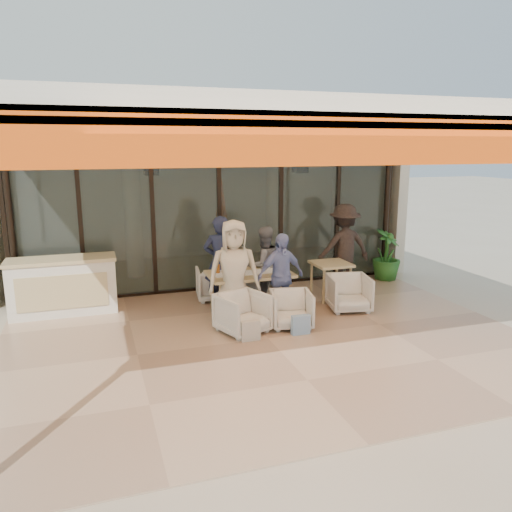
# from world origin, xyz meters

# --- Properties ---
(ground) EXTENTS (70.00, 70.00, 0.00)m
(ground) POSITION_xyz_m (0.00, 0.00, 0.00)
(ground) COLOR #C6B293
(ground) RESTS_ON ground
(terrace_floor) EXTENTS (8.00, 6.00, 0.01)m
(terrace_floor) POSITION_xyz_m (0.00, 0.00, 0.01)
(terrace_floor) COLOR tan
(terrace_floor) RESTS_ON ground
(terrace_structure) EXTENTS (8.00, 6.00, 3.40)m
(terrace_structure) POSITION_xyz_m (0.00, -0.26, 3.25)
(terrace_structure) COLOR silver
(terrace_structure) RESTS_ON ground
(glass_storefront) EXTENTS (8.08, 0.10, 3.20)m
(glass_storefront) POSITION_xyz_m (0.00, 3.00, 1.60)
(glass_storefront) COLOR #9EADA3
(glass_storefront) RESTS_ON ground
(interior_block) EXTENTS (9.05, 3.62, 3.52)m
(interior_block) POSITION_xyz_m (0.01, 5.31, 2.23)
(interior_block) COLOR silver
(interior_block) RESTS_ON ground
(host_counter) EXTENTS (1.85, 0.65, 1.04)m
(host_counter) POSITION_xyz_m (-3.06, 2.30, 0.53)
(host_counter) COLOR silver
(host_counter) RESTS_ON ground
(dining_table) EXTENTS (1.50, 0.90, 0.93)m
(dining_table) POSITION_xyz_m (0.13, 1.36, 0.69)
(dining_table) COLOR #D5BF82
(dining_table) RESTS_ON ground
(chair_far_left) EXTENTS (0.77, 0.73, 0.71)m
(chair_far_left) POSITION_xyz_m (-0.29, 2.31, 0.36)
(chair_far_left) COLOR silver
(chair_far_left) RESTS_ON ground
(chair_far_right) EXTENTS (0.59, 0.55, 0.59)m
(chair_far_right) POSITION_xyz_m (0.55, 2.31, 0.29)
(chair_far_right) COLOR silver
(chair_far_right) RESTS_ON ground
(chair_near_left) EXTENTS (0.90, 0.87, 0.73)m
(chair_near_left) POSITION_xyz_m (-0.29, 0.41, 0.37)
(chair_near_left) COLOR silver
(chair_near_left) RESTS_ON ground
(chair_near_right) EXTENTS (0.78, 0.74, 0.68)m
(chair_near_right) POSITION_xyz_m (0.55, 0.41, 0.34)
(chair_near_right) COLOR silver
(chair_near_right) RESTS_ON ground
(diner_navy) EXTENTS (0.73, 0.59, 1.74)m
(diner_navy) POSITION_xyz_m (-0.29, 1.81, 0.87)
(diner_navy) COLOR #191F39
(diner_navy) RESTS_ON ground
(diner_grey) EXTENTS (0.81, 0.68, 1.49)m
(diner_grey) POSITION_xyz_m (0.55, 1.81, 0.75)
(diner_grey) COLOR slate
(diner_grey) RESTS_ON ground
(diner_cream) EXTENTS (0.94, 0.68, 1.78)m
(diner_cream) POSITION_xyz_m (-0.29, 0.91, 0.89)
(diner_cream) COLOR beige
(diner_cream) RESTS_ON ground
(diner_periwinkle) EXTENTS (0.94, 0.51, 1.51)m
(diner_periwinkle) POSITION_xyz_m (0.55, 0.91, 0.76)
(diner_periwinkle) COLOR #7A91CC
(diner_periwinkle) RESTS_ON ground
(tote_bag_cream) EXTENTS (0.30, 0.10, 0.34)m
(tote_bag_cream) POSITION_xyz_m (-0.29, 0.01, 0.17)
(tote_bag_cream) COLOR silver
(tote_bag_cream) RESTS_ON ground
(tote_bag_blue) EXTENTS (0.30, 0.10, 0.34)m
(tote_bag_blue) POSITION_xyz_m (0.55, 0.01, 0.17)
(tote_bag_blue) COLOR #99BFD8
(tote_bag_blue) RESTS_ON ground
(side_table) EXTENTS (0.70, 0.70, 0.74)m
(side_table) POSITION_xyz_m (1.88, 1.62, 0.64)
(side_table) COLOR #D5BF82
(side_table) RESTS_ON ground
(side_chair) EXTENTS (0.84, 0.80, 0.74)m
(side_chair) POSITION_xyz_m (1.88, 0.87, 0.37)
(side_chair) COLOR silver
(side_chair) RESTS_ON ground
(standing_woman) EXTENTS (1.18, 0.70, 1.81)m
(standing_woman) POSITION_xyz_m (2.47, 2.20, 0.90)
(standing_woman) COLOR black
(standing_woman) RESTS_ON ground
(potted_palm) EXTENTS (0.91, 0.91, 1.15)m
(potted_palm) POSITION_xyz_m (3.73, 2.54, 0.58)
(potted_palm) COLOR #1E5919
(potted_palm) RESTS_ON ground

